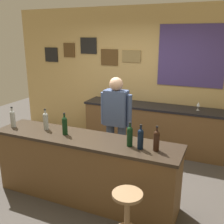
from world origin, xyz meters
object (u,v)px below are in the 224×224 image
wine_bottle_d (130,135)px  bar_stool (127,211)px  wine_bottle_e (141,138)px  wine_glass_b (125,97)px  wine_bottle_c (65,125)px  wine_bottle_b (46,120)px  wine_bottle_a (13,118)px  wine_glass_c (198,105)px  wine_bottle_f (156,140)px  wine_glass_a (122,96)px  bartender (116,120)px

wine_bottle_d → bar_stool: bearing=-71.4°
wine_bottle_e → wine_glass_b: wine_bottle_e is taller
bar_stool → wine_bottle_c: wine_bottle_c is taller
wine_bottle_b → wine_bottle_c: same height
wine_bottle_a → wine_glass_c: 3.19m
bar_stool → wine_bottle_c: 1.45m
wine_bottle_f → wine_bottle_b: bearing=177.4°
wine_bottle_e → wine_glass_a: wine_bottle_e is taller
wine_bottle_b → wine_bottle_d: bearing=-3.1°
bartender → wine_bottle_d: 0.98m
wine_bottle_a → wine_bottle_e: same height
bartender → wine_glass_c: bartender is taller
wine_bottle_a → wine_bottle_d: 1.83m
wine_bottle_f → wine_glass_b: bearing=120.0°
wine_bottle_b → bar_stool: bearing=-24.5°
bartender → wine_bottle_e: bearing=-51.5°
wine_bottle_c → wine_bottle_e: same height
wine_bottle_a → wine_bottle_f: 2.16m
bartender → wine_bottle_b: bartender is taller
wine_glass_a → bar_stool: bearing=-67.1°
wine_glass_b → wine_glass_c: 1.43m
wine_glass_a → wine_bottle_f: bearing=-58.9°
wine_bottle_d → wine_glass_b: (-0.86, 2.06, -0.05)m
bar_stool → bartender: bearing=117.1°
wine_bottle_d → wine_bottle_f: same height
wine_bottle_c → wine_glass_c: (1.52, 2.06, -0.05)m
wine_bottle_d → wine_glass_c: wine_bottle_d is taller
wine_bottle_c → wine_bottle_d: bearing=-0.7°
wine_glass_a → wine_bottle_b: bearing=-100.0°
wine_bottle_f → wine_bottle_a: bearing=-179.3°
wine_bottle_f → wine_glass_a: bearing=121.1°
wine_glass_b → wine_glass_c: size_ratio=1.00×
wine_bottle_e → wine_glass_b: (-1.00, 2.09, -0.05)m
wine_bottle_e → wine_bottle_f: 0.19m
wine_bottle_e → wine_glass_c: size_ratio=1.97×
wine_glass_c → wine_bottle_a: bearing=-138.8°
bar_stool → wine_bottle_c: bearing=151.3°
wine_glass_a → wine_glass_b: same height
bartender → wine_bottle_f: 1.20m
wine_bottle_f → wine_bottle_e: bearing=-172.3°
wine_bottle_c → wine_glass_b: wine_bottle_c is taller
bar_stool → wine_bottle_d: (-0.21, 0.62, 0.60)m
wine_bottle_c → wine_glass_b: 2.05m
wine_bottle_b → wine_bottle_f: size_ratio=1.00×
bar_stool → wine_glass_c: bearing=82.2°
wine_glass_c → wine_glass_a: bearing=178.2°
wine_bottle_e → wine_bottle_f: same height
wine_glass_b → bartender: bearing=-75.1°
bartender → wine_bottle_a: bearing=-146.7°
wine_bottle_b → wine_bottle_d: size_ratio=1.00×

